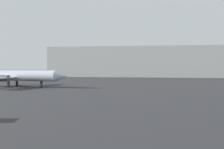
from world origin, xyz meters
name	(u,v)px	position (x,y,z in m)	size (l,w,h in m)	color
airplane_on_taxiway	(15,75)	(-34.40, 52.99, 2.91)	(28.31, 22.40, 10.04)	#B2BCCC
terminal_building	(148,62)	(-4.70, 125.67, 7.11)	(94.60, 21.23, 14.23)	#B7B7B2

